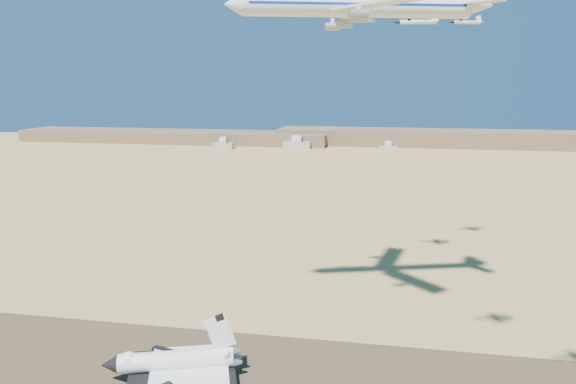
% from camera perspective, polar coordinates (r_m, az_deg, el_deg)
% --- Properties ---
extents(ground, '(1200.00, 1200.00, 0.00)m').
position_cam_1_polar(ground, '(155.46, -8.07, -17.86)').
color(ground, tan).
rests_on(ground, ground).
extents(runway, '(600.00, 50.00, 0.06)m').
position_cam_1_polar(runway, '(155.45, -8.07, -17.85)').
color(runway, brown).
rests_on(runway, ground).
extents(ridgeline, '(960.00, 90.00, 18.00)m').
position_cam_1_polar(ridgeline, '(659.18, 12.41, 5.19)').
color(ridgeline, brown).
rests_on(ridgeline, ground).
extents(hangars, '(200.50, 29.50, 30.00)m').
position_cam_1_polar(hangars, '(620.30, 0.46, 4.82)').
color(hangars, '#9D978B').
rests_on(hangars, ground).
extents(shuttle, '(35.65, 28.79, 17.35)m').
position_cam_1_polar(shuttle, '(152.40, -11.39, -16.62)').
color(shuttle, silver).
rests_on(shuttle, runway).
extents(carrier_747, '(74.90, 55.78, 18.77)m').
position_cam_1_polar(carrier_747, '(162.91, 6.29, 18.27)').
color(carrier_747, silver).
extents(chase_jet_c, '(15.72, 8.72, 3.93)m').
position_cam_1_polar(chase_jet_c, '(205.00, 12.98, 16.49)').
color(chase_jet_c, silver).
extents(chase_jet_d, '(13.45, 7.97, 3.46)m').
position_cam_1_polar(chase_jet_d, '(232.30, 17.66, 16.12)').
color(chase_jet_d, silver).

